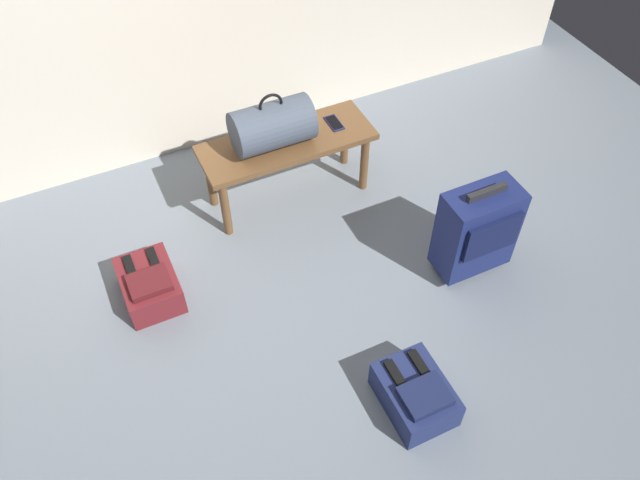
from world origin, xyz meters
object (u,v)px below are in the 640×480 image
(suitcase_upright_navy, at_px, (477,230))
(duffel_bag_slate, at_px, (272,125))
(backpack_maroon, at_px, (150,285))
(backpack_navy, at_px, (415,394))
(cell_phone, at_px, (334,123))
(bench, at_px, (287,149))

(suitcase_upright_navy, bearing_deg, duffel_bag_slate, 128.60)
(backpack_maroon, bearing_deg, backpack_navy, -50.52)
(cell_phone, relative_size, backpack_maroon, 0.38)
(backpack_navy, bearing_deg, backpack_maroon, 129.48)
(duffel_bag_slate, bearing_deg, bench, -0.00)
(suitcase_upright_navy, xyz_separation_m, backpack_maroon, (-1.64, 0.55, -0.21))
(duffel_bag_slate, xyz_separation_m, backpack_navy, (0.05, -1.53, -0.47))
(suitcase_upright_navy, distance_m, backpack_navy, 0.94)
(cell_phone, height_order, suitcase_upright_navy, suitcase_upright_navy)
(cell_phone, bearing_deg, suitcase_upright_navy, -69.22)
(backpack_navy, height_order, backpack_maroon, same)
(backpack_navy, xyz_separation_m, backpack_maroon, (-0.94, 1.14, 0.00))
(bench, distance_m, backpack_navy, 1.55)
(backpack_navy, bearing_deg, bench, 88.98)
(suitcase_upright_navy, relative_size, backpack_navy, 1.56)
(duffel_bag_slate, bearing_deg, backpack_navy, -88.01)
(bench, height_order, suitcase_upright_navy, suitcase_upright_navy)
(cell_phone, bearing_deg, backpack_maroon, -162.28)
(suitcase_upright_navy, distance_m, backpack_maroon, 1.74)
(duffel_bag_slate, relative_size, backpack_navy, 1.16)
(duffel_bag_slate, distance_m, backpack_navy, 1.60)
(bench, height_order, backpack_navy, bench)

